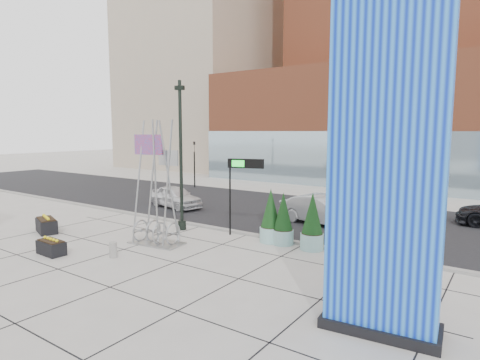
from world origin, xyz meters
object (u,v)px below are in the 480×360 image
Objects in this scene: lamp_post at (181,170)px; car_white_west at (175,197)px; concrete_bollard at (113,250)px; overhead_street_sign at (241,170)px; blue_pylon at (388,149)px; public_art_sculpture at (156,212)px; car_silver_mid at (322,210)px.

car_white_west is at bearing 137.02° from lamp_post.
lamp_post is at bearing 99.77° from concrete_bollard.
concrete_bollard is 0.16× the size of overhead_street_sign.
overhead_street_sign reaches higher than concrete_bollard.
car_white_west is at bearing 120.21° from concrete_bollard.
blue_pylon is 11.19m from public_art_sculpture.
concrete_bollard is 0.15× the size of car_white_west.
public_art_sculpture reaches higher than concrete_bollard.
lamp_post reaches higher than concrete_bollard.
lamp_post is 2.02× the size of overhead_street_sign.
overhead_street_sign is at bearing 140.34° from blue_pylon.
blue_pylon is 2.27× the size of car_white_west.
lamp_post reaches higher than car_white_west.
car_silver_mid is at bearing -73.25° from car_white_west.
car_silver_mid is at bearing 114.83° from blue_pylon.
blue_pylon is 12.45m from lamp_post.
public_art_sculpture is 1.17× the size of car_silver_mid.
blue_pylon reaches higher than car_white_west.
blue_pylon is 1.27× the size of lamp_post.
lamp_post is 3.16m from public_art_sculpture.
concrete_bollard is at bearing -138.94° from car_white_west.
car_silver_mid reaches higher than car_white_west.
lamp_post reaches higher than overhead_street_sign.
public_art_sculpture reaches higher than overhead_street_sign.
blue_pylon is at bearing -138.38° from car_silver_mid.
overhead_street_sign is 0.89× the size of car_white_west.
car_white_west reaches higher than concrete_bollard.
lamp_post is 7.84m from car_silver_mid.
blue_pylon is at bearing -50.83° from overhead_street_sign.
lamp_post is 5.72m from concrete_bollard.
lamp_post is 3.33m from overhead_street_sign.
overhead_street_sign reaches higher than car_white_west.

